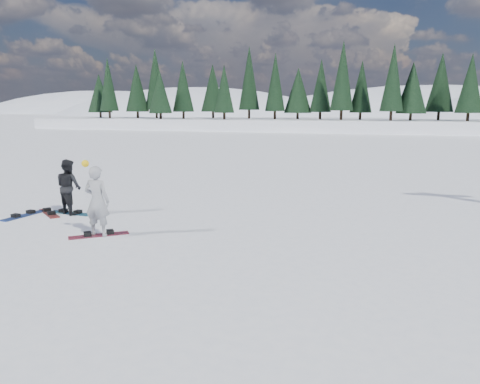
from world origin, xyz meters
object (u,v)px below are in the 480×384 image
snowboarder_man (69,187)px  snowboard_loose_a (24,216)px  snowboard_loose_b (49,213)px  snowboarder_woman (97,201)px

snowboarder_man → snowboard_loose_a: snowboarder_man is taller
snowboarder_man → snowboard_loose_b: snowboarder_man is taller
snowboard_loose_a → snowboard_loose_b: same height
snowboarder_man → snowboard_loose_a: 1.60m
snowboard_loose_b → snowboarder_woman: bearing=7.4°
snowboarder_woman → snowboard_loose_b: snowboarder_woman is taller
snowboarder_man → snowboard_loose_b: bearing=39.2°
snowboarder_woman → snowboarder_man: bearing=-43.4°
snowboard_loose_a → snowboarder_woman: bearing=-103.7°
snowboarder_woman → snowboard_loose_a: (-3.48, 1.22, -0.91)m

